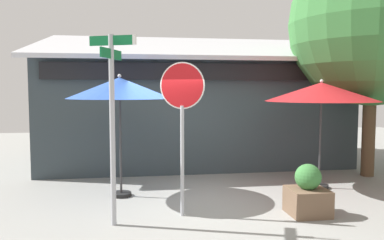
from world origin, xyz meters
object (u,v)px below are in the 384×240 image
(stop_sign, at_px, (182,108))
(patio_umbrella_royal_blue_left, at_px, (120,89))
(street_sign_post, at_px, (112,113))
(patio_umbrella_crimson_center, at_px, (321,92))
(sidewalk_planter, at_px, (308,194))

(stop_sign, xyz_separation_m, patio_umbrella_royal_blue_left, (-1.16, 1.50, 0.34))
(street_sign_post, bearing_deg, patio_umbrella_royal_blue_left, 87.96)
(street_sign_post, bearing_deg, stop_sign, 14.42)
(street_sign_post, distance_m, patio_umbrella_royal_blue_left, 1.86)
(stop_sign, bearing_deg, patio_umbrella_royal_blue_left, 127.62)
(patio_umbrella_royal_blue_left, relative_size, patio_umbrella_crimson_center, 1.02)
(patio_umbrella_crimson_center, bearing_deg, sidewalk_planter, -122.46)
(street_sign_post, relative_size, stop_sign, 1.15)
(street_sign_post, xyz_separation_m, sidewalk_planter, (3.52, 0.02, -1.54))
(stop_sign, relative_size, sidewalk_planter, 2.96)
(street_sign_post, xyz_separation_m, patio_umbrella_royal_blue_left, (0.06, 1.81, 0.40))
(stop_sign, distance_m, patio_umbrella_royal_blue_left, 1.92)
(stop_sign, xyz_separation_m, sidewalk_planter, (2.30, -0.29, -1.60))
(patio_umbrella_royal_blue_left, distance_m, patio_umbrella_crimson_center, 4.61)
(stop_sign, height_order, patio_umbrella_royal_blue_left, stop_sign)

